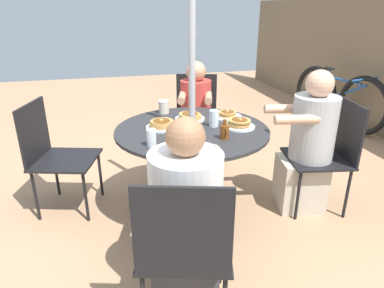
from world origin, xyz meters
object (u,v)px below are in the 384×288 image
at_px(patio_chair_south, 329,150).
at_px(drinking_glass_b, 214,118).
at_px(patio_table, 192,144).
at_px(diner_west, 196,118).
at_px(pancake_plate_d, 228,115).
at_px(pancake_plate_b, 188,137).
at_px(patio_chair_north, 53,151).
at_px(pancake_plate_e, 239,124).
at_px(pancake_plate_a, 190,117).
at_px(drinking_glass_a, 151,138).
at_px(diner_south, 308,148).
at_px(diner_east, 186,224).
at_px(patio_chair_west, 196,112).
at_px(pancake_plate_c, 162,125).
at_px(coffee_cup, 164,107).
at_px(patio_chair_east, 184,245).
at_px(bicycle, 337,98).
at_px(syrup_bottle, 225,131).

bearing_deg(patio_chair_south, drinking_glass_b, 87.52).
height_order(patio_table, diner_west, diner_west).
bearing_deg(pancake_plate_d, pancake_plate_b, -46.77).
bearing_deg(patio_chair_south, patio_table, 90.00).
relative_size(patio_chair_north, drinking_glass_b, 7.09).
relative_size(diner_west, pancake_plate_e, 4.49).
height_order(pancake_plate_a, pancake_plate_e, pancake_plate_e).
relative_size(patio_table, drinking_glass_a, 10.04).
xyz_separation_m(patio_chair_south, pancake_plate_e, (-0.14, -0.73, 0.23)).
bearing_deg(patio_table, pancake_plate_b, -20.81).
bearing_deg(patio_chair_north, pancake_plate_e, 91.41).
height_order(patio_table, diner_south, diner_south).
relative_size(diner_east, pancake_plate_d, 4.60).
xyz_separation_m(patio_chair_west, pancake_plate_b, (1.28, -0.40, 0.23)).
xyz_separation_m(pancake_plate_c, coffee_cup, (-0.39, 0.08, 0.03)).
relative_size(patio_table, diner_west, 1.09).
bearing_deg(pancake_plate_c, patio_chair_east, -4.37).
xyz_separation_m(patio_chair_east, patio_chair_south, (-0.86, 1.40, 0.00)).
xyz_separation_m(patio_chair_north, pancake_plate_a, (0.10, 1.10, 0.23)).
height_order(diner_east, pancake_plate_c, diner_east).
xyz_separation_m(drinking_glass_b, bicycle, (-1.62, 2.33, -0.39)).
relative_size(patio_chair_west, pancake_plate_c, 3.75).
bearing_deg(coffee_cup, patio_table, 16.96).
xyz_separation_m(pancake_plate_d, syrup_bottle, (0.46, -0.19, 0.03)).
relative_size(diner_west, pancake_plate_c, 4.49).
relative_size(patio_chair_south, syrup_bottle, 6.37).
xyz_separation_m(patio_chair_east, bicycle, (-2.69, 2.81, -0.12)).
distance_m(patio_chair_east, diner_east, 0.18).
height_order(patio_table, patio_chair_south, patio_chair_south).
distance_m(patio_chair_south, pancake_plate_c, 1.36).
bearing_deg(coffee_cup, patio_chair_west, 143.42).
distance_m(syrup_bottle, drinking_glass_a, 0.51).
xyz_separation_m(patio_chair_north, pancake_plate_d, (0.12, 1.42, 0.23)).
bearing_deg(patio_chair_east, drinking_glass_a, 108.94).
bearing_deg(pancake_plate_e, bicycle, 128.27).
relative_size(diner_east, bicycle, 0.69).
bearing_deg(patio_table, patio_chair_north, -106.44).
distance_m(patio_chair_south, patio_chair_west, 1.48).
xyz_separation_m(diner_east, patio_chair_south, (-0.68, 1.35, 0.01)).
height_order(patio_chair_north, drinking_glass_a, patio_chair_north).
bearing_deg(pancake_plate_b, pancake_plate_e, 109.30).
xyz_separation_m(patio_chair_south, pancake_plate_a, (-0.42, -1.05, 0.23)).
bearing_deg(drinking_glass_b, bicycle, 124.82).
relative_size(patio_chair_north, drinking_glass_a, 7.72).
distance_m(patio_chair_south, pancake_plate_d, 0.86).
xyz_separation_m(patio_chair_north, coffee_cup, (-0.14, 0.92, 0.26)).
bearing_deg(patio_chair_north, patio_table, 90.00).
distance_m(diner_west, pancake_plate_e, 0.99).
bearing_deg(syrup_bottle, patio_chair_east, -30.76).
xyz_separation_m(pancake_plate_b, syrup_bottle, (0.04, 0.25, 0.03)).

